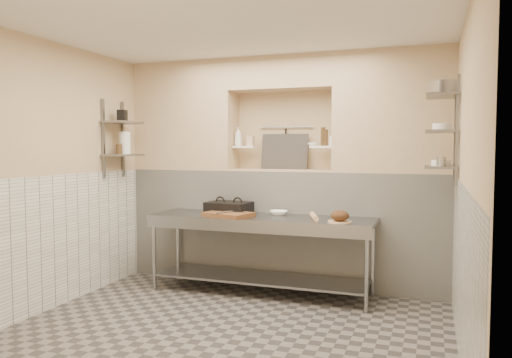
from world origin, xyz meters
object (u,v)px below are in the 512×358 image
at_px(prep_table, 260,239).
at_px(mixing_bowl, 279,213).
at_px(bottle_soap, 238,136).
at_px(bowl_alcove, 313,144).
at_px(rolling_pin, 314,216).
at_px(panini_press, 229,208).
at_px(jug_left, 125,143).
at_px(bread_loaf, 340,216).
at_px(cutting_board, 228,214).

height_order(prep_table, mixing_bowl, mixing_bowl).
distance_m(bottle_soap, bowl_alcove, 0.98).
distance_m(mixing_bowl, rolling_pin, 0.51).
height_order(panini_press, bowl_alcove, bowl_alcove).
bearing_deg(jug_left, bread_loaf, -1.26).
height_order(panini_press, rolling_pin, panini_press).
bearing_deg(bowl_alcove, jug_left, -163.81).
distance_m(cutting_board, bowl_alcove, 1.34).
bearing_deg(rolling_pin, bowl_alcove, 104.58).
distance_m(cutting_board, bottle_soap, 1.14).
xyz_separation_m(bread_loaf, jug_left, (-2.69, 0.06, 0.78)).
bearing_deg(bread_loaf, bowl_alcove, 122.92).
height_order(cutting_board, mixing_bowl, mixing_bowl).
distance_m(panini_press, jug_left, 1.53).
xyz_separation_m(prep_table, bowl_alcove, (0.48, 0.56, 1.09)).
distance_m(bread_loaf, bowl_alcove, 1.13).
bearing_deg(bowl_alcove, bottle_soap, 179.75).
relative_size(panini_press, bowl_alcove, 4.23).
distance_m(prep_table, cutting_board, 0.46).
bearing_deg(mixing_bowl, panini_press, -174.92).
height_order(mixing_bowl, bowl_alcove, bowl_alcove).
bearing_deg(mixing_bowl, rolling_pin, -22.78).
distance_m(panini_press, bowl_alcove, 1.28).
relative_size(bread_loaf, jug_left, 0.71).
bearing_deg(jug_left, panini_press, 10.04).
xyz_separation_m(bowl_alcove, jug_left, (-2.23, -0.65, 0.02)).
bearing_deg(bottle_soap, cutting_board, -78.01).
relative_size(cutting_board, bread_loaf, 2.68).
height_order(rolling_pin, jug_left, jug_left).
bearing_deg(cutting_board, jug_left, 179.21).
distance_m(rolling_pin, bread_loaf, 0.35).
height_order(panini_press, bread_loaf, panini_press).
height_order(bottle_soap, jug_left, bottle_soap).
relative_size(prep_table, jug_left, 9.47).
bearing_deg(rolling_pin, panini_press, 172.50).
bearing_deg(mixing_bowl, bottle_soap, 150.69).
xyz_separation_m(rolling_pin, bread_loaf, (0.31, -0.15, 0.04)).
relative_size(panini_press, cutting_board, 1.04).
xyz_separation_m(mixing_bowl, jug_left, (-1.91, -0.28, 0.82)).
relative_size(prep_table, bowl_alcove, 20.31).
xyz_separation_m(prep_table, panini_press, (-0.45, 0.14, 0.33)).
relative_size(cutting_board, jug_left, 1.90).
distance_m(mixing_bowl, bottle_soap, 1.18).
bearing_deg(bottle_soap, panini_press, -84.00).
bearing_deg(rolling_pin, bread_loaf, -25.22).
bearing_deg(bottle_soap, bread_loaf, -26.36).
relative_size(prep_table, bottle_soap, 10.75).
xyz_separation_m(prep_table, jug_left, (-1.75, -0.09, 1.11)).
xyz_separation_m(panini_press, bowl_alcove, (0.93, 0.42, 0.76)).
bearing_deg(bottle_soap, prep_table, -48.62).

